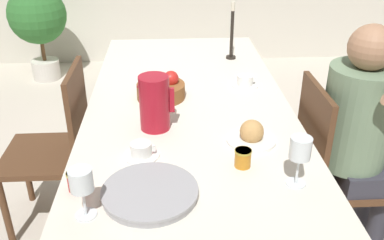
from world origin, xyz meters
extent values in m
plane|color=beige|center=(0.00, 0.00, 0.00)|extent=(20.00, 20.00, 0.00)
cube|color=silver|center=(0.00, 0.00, 0.71)|extent=(0.97, 2.05, 0.03)
cylinder|color=brown|center=(-0.43, 0.97, 0.35)|extent=(0.07, 0.07, 0.69)
cylinder|color=brown|center=(0.43, 0.97, 0.35)|extent=(0.07, 0.07, 0.69)
cylinder|color=#51331E|center=(0.93, -0.08, 0.20)|extent=(0.04, 0.04, 0.41)
cylinder|color=#51331E|center=(0.56, -0.08, 0.20)|extent=(0.04, 0.04, 0.41)
cylinder|color=#51331E|center=(0.56, -0.45, 0.20)|extent=(0.04, 0.04, 0.41)
cube|color=#51331E|center=(0.75, -0.27, 0.42)|extent=(0.42, 0.42, 0.03)
cube|color=#51331E|center=(0.55, -0.27, 0.67)|extent=(0.03, 0.39, 0.45)
cylinder|color=#51331E|center=(-0.93, -0.17, 0.20)|extent=(0.04, 0.04, 0.41)
cylinder|color=#51331E|center=(-0.93, 0.20, 0.20)|extent=(0.04, 0.04, 0.41)
cylinder|color=#51331E|center=(-0.56, -0.17, 0.20)|extent=(0.04, 0.04, 0.41)
cylinder|color=#51331E|center=(-0.56, 0.20, 0.20)|extent=(0.04, 0.04, 0.41)
cube|color=#51331E|center=(-0.75, 0.01, 0.42)|extent=(0.42, 0.42, 0.03)
cube|color=#51331E|center=(-0.55, 0.01, 0.67)|extent=(0.03, 0.39, 0.45)
cylinder|color=#33333D|center=(0.89, -0.22, 0.22)|extent=(0.09, 0.09, 0.44)
cylinder|color=#33333D|center=(0.89, -0.38, 0.22)|extent=(0.09, 0.09, 0.44)
cube|color=#33333D|center=(0.82, -0.30, 0.48)|extent=(0.30, 0.34, 0.11)
cylinder|color=slate|center=(0.73, -0.30, 0.76)|extent=(0.30, 0.30, 0.46)
sphere|color=#A37556|center=(0.73, -0.30, 1.07)|extent=(0.19, 0.19, 0.19)
cylinder|color=#A31423|center=(-0.16, -0.27, 0.84)|extent=(0.13, 0.13, 0.24)
cube|color=#A31423|center=(-0.08, -0.27, 0.85)|extent=(0.02, 0.02, 0.11)
cone|color=#A31423|center=(-0.21, -0.27, 0.94)|extent=(0.04, 0.04, 0.04)
cylinder|color=white|center=(0.34, -0.71, 0.73)|extent=(0.07, 0.07, 0.00)
cylinder|color=white|center=(0.34, -0.71, 0.78)|extent=(0.01, 0.01, 0.10)
cylinder|color=white|center=(0.34, -0.71, 0.87)|extent=(0.07, 0.07, 0.08)
cylinder|color=white|center=(-0.37, -0.84, 0.73)|extent=(0.07, 0.07, 0.00)
cylinder|color=white|center=(-0.37, -0.84, 0.78)|extent=(0.01, 0.01, 0.09)
cylinder|color=white|center=(-0.37, -0.84, 0.86)|extent=(0.07, 0.07, 0.07)
cylinder|color=red|center=(-0.37, -0.84, 0.84)|extent=(0.06, 0.06, 0.04)
cylinder|color=white|center=(-0.21, -0.50, 0.73)|extent=(0.14, 0.14, 0.01)
cylinder|color=white|center=(-0.21, -0.50, 0.76)|extent=(0.08, 0.08, 0.05)
cube|color=white|center=(-0.16, -0.50, 0.76)|extent=(0.01, 0.01, 0.03)
cylinder|color=white|center=(0.31, 0.16, 0.73)|extent=(0.14, 0.14, 0.01)
cylinder|color=white|center=(0.31, 0.16, 0.76)|extent=(0.08, 0.08, 0.05)
cube|color=white|center=(0.36, 0.16, 0.76)|extent=(0.01, 0.01, 0.03)
cylinder|color=#9E9EA3|center=(-0.17, -0.75, 0.73)|extent=(0.32, 0.32, 0.02)
cylinder|color=#9E9EA3|center=(-0.17, -0.75, 0.75)|extent=(0.32, 0.32, 0.01)
cylinder|color=white|center=(0.24, -0.41, 0.73)|extent=(0.20, 0.20, 0.01)
sphere|color=tan|center=(0.24, -0.41, 0.77)|extent=(0.10, 0.10, 0.10)
cylinder|color=#A81E1E|center=(-0.42, -0.70, 0.76)|extent=(0.06, 0.06, 0.07)
cylinder|color=gold|center=(-0.42, -0.70, 0.79)|extent=(0.06, 0.06, 0.01)
cylinder|color=#C67A1E|center=(0.17, -0.59, 0.76)|extent=(0.06, 0.06, 0.07)
cylinder|color=gold|center=(0.17, -0.59, 0.79)|extent=(0.06, 0.06, 0.01)
cylinder|color=brown|center=(-0.13, 0.04, 0.76)|extent=(0.24, 0.24, 0.07)
sphere|color=red|center=(-0.08, 0.05, 0.82)|extent=(0.08, 0.08, 0.08)
sphere|color=red|center=(-0.18, 0.05, 0.82)|extent=(0.08, 0.08, 0.08)
cylinder|color=black|center=(0.30, 0.60, 0.73)|extent=(0.06, 0.06, 0.01)
cylinder|color=black|center=(0.30, 0.60, 0.88)|extent=(0.02, 0.02, 0.28)
cylinder|color=beige|center=(0.30, 0.60, 1.04)|extent=(0.02, 0.02, 0.05)
cylinder|color=beige|center=(-1.30, 2.15, 0.10)|extent=(0.26, 0.26, 0.19)
cylinder|color=brown|center=(-1.30, 2.15, 0.30)|extent=(0.04, 0.04, 0.21)
sphere|color=#2D6B2D|center=(-1.30, 2.15, 0.63)|extent=(0.54, 0.54, 0.54)
camera|label=1|loc=(-0.10, -1.91, 1.61)|focal=40.00mm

